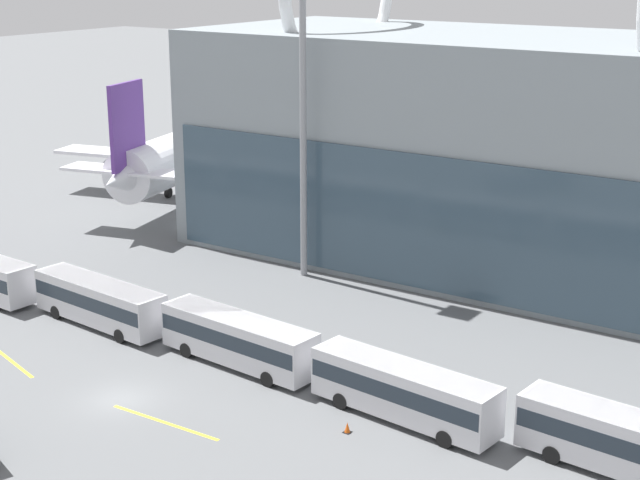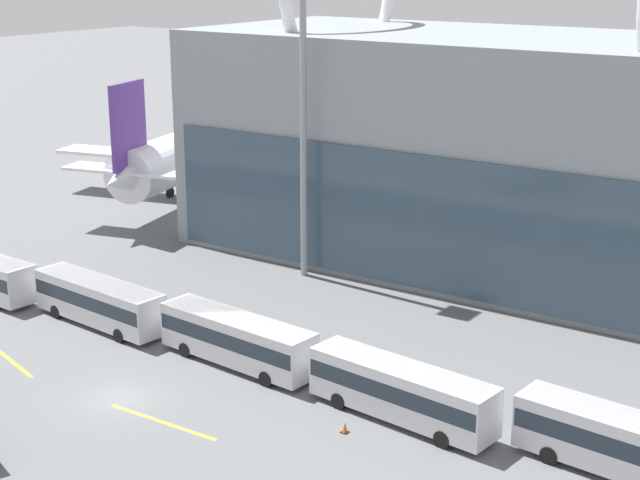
% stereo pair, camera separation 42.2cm
% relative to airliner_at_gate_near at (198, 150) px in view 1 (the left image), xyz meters
% --- Properties ---
extents(ground_plane, '(440.00, 440.00, 0.00)m').
position_rel_airliner_at_gate_near_xyz_m(ground_plane, '(28.87, -40.68, -5.34)').
color(ground_plane, slate).
extents(airliner_at_gate_near, '(32.88, 37.15, 14.23)m').
position_rel_airliner_at_gate_near_xyz_m(airliner_at_gate_near, '(0.00, 0.00, 0.00)').
color(airliner_at_gate_near, white).
rests_on(airliner_at_gate_near, ground_plane).
extents(shuttle_bus_2, '(11.84, 3.69, 3.29)m').
position_rel_airliner_at_gate_near_xyz_m(shuttle_bus_2, '(19.03, -32.79, -3.41)').
color(shuttle_bus_2, silver).
rests_on(shuttle_bus_2, ground_plane).
extents(shuttle_bus_3, '(11.83, 3.61, 3.29)m').
position_rel_airliner_at_gate_near_xyz_m(shuttle_bus_3, '(31.63, -32.74, -3.41)').
color(shuttle_bus_3, silver).
rests_on(shuttle_bus_3, ground_plane).
extents(shuttle_bus_4, '(11.86, 3.80, 3.29)m').
position_rel_airliner_at_gate_near_xyz_m(shuttle_bus_4, '(44.23, -33.48, -3.41)').
color(shuttle_bus_4, silver).
rests_on(shuttle_bus_4, ground_plane).
extents(shuttle_bus_5, '(11.83, 3.59, 3.29)m').
position_rel_airliner_at_gate_near_xyz_m(shuttle_bus_5, '(56.84, -32.55, -3.41)').
color(shuttle_bus_5, silver).
rests_on(shuttle_bus_5, ground_plane).
extents(floodlight_mast, '(2.38, 2.38, 29.61)m').
position_rel_airliner_at_gate_near_xyz_m(floodlight_mast, '(24.46, -15.20, 13.39)').
color(floodlight_mast, gray).
rests_on(floodlight_mast, ground_plane).
extents(lane_stripe_1, '(7.82, 0.42, 0.01)m').
position_rel_airliner_at_gate_near_xyz_m(lane_stripe_1, '(33.17, -41.41, -5.34)').
color(lane_stripe_1, yellow).
rests_on(lane_stripe_1, ground_plane).
extents(lane_stripe_3, '(10.00, 3.11, 0.01)m').
position_rel_airliner_at_gate_near_xyz_m(lane_stripe_3, '(31.41, -31.91, -5.34)').
color(lane_stripe_3, yellow).
rests_on(lane_stripe_3, ground_plane).
extents(traffic_cone_1, '(0.44, 0.44, 0.61)m').
position_rel_airliner_at_gate_near_xyz_m(traffic_cone_1, '(42.42, -36.57, -5.05)').
color(traffic_cone_1, black).
rests_on(traffic_cone_1, ground_plane).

